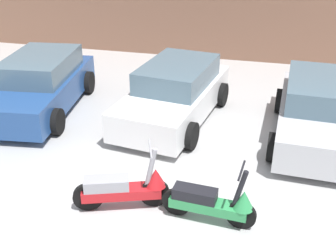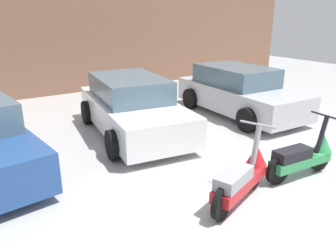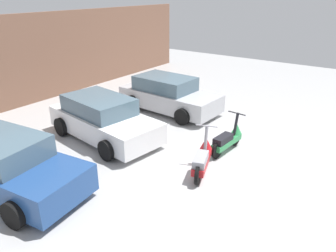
{
  "view_description": "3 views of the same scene",
  "coord_description": "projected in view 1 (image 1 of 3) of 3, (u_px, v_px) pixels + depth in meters",
  "views": [
    {
      "loc": [
        1.59,
        -4.82,
        4.37
      ],
      "look_at": [
        -0.2,
        2.33,
        0.63
      ],
      "focal_mm": 45.0,
      "sensor_mm": 36.0,
      "label": 1
    },
    {
      "loc": [
        -3.73,
        -2.55,
        2.67
      ],
      "look_at": [
        -0.56,
        2.32,
        0.66
      ],
      "focal_mm": 35.0,
      "sensor_mm": 36.0,
      "label": 2
    },
    {
      "loc": [
        -6.91,
        -3.06,
        4.35
      ],
      "look_at": [
        -0.27,
        1.68,
        0.9
      ],
      "focal_mm": 35.0,
      "sensor_mm": 36.0,
      "label": 3
    }
  ],
  "objects": [
    {
      "name": "scooter_front_left",
      "position": [
        126.0,
        187.0,
        6.82
      ],
      "size": [
        1.52,
        0.8,
        1.1
      ],
      "rotation": [
        0.0,
        0.0,
        0.35
      ],
      "color": "black",
      "rests_on": "ground_plane"
    },
    {
      "name": "scooter_front_right",
      "position": [
        213.0,
        202.0,
        6.51
      ],
      "size": [
        1.51,
        0.54,
        1.05
      ],
      "rotation": [
        0.0,
        0.0,
        -0.08
      ],
      "color": "black",
      "rests_on": "ground_plane"
    },
    {
      "name": "car_rear_center",
      "position": [
        175.0,
        93.0,
        9.77
      ],
      "size": [
        2.25,
        4.01,
        1.3
      ],
      "rotation": [
        0.0,
        0.0,
        -1.71
      ],
      "color": "white",
      "rests_on": "ground_plane"
    },
    {
      "name": "car_rear_right",
      "position": [
        319.0,
        111.0,
        8.9
      ],
      "size": [
        1.98,
        3.89,
        1.3
      ],
      "rotation": [
        0.0,
        0.0,
        -1.62
      ],
      "color": "#B7B7BC",
      "rests_on": "ground_plane"
    },
    {
      "name": "ground_plane",
      "position": [
        144.0,
        230.0,
        6.49
      ],
      "size": [
        28.0,
        28.0,
        0.0
      ],
      "primitive_type": "plane",
      "color": "#B2B2B2"
    },
    {
      "name": "wall_back",
      "position": [
        224.0,
        6.0,
        13.33
      ],
      "size": [
        19.6,
        0.12,
        3.48
      ],
      "primitive_type": "cube",
      "color": "#845B47",
      "rests_on": "ground_plane"
    },
    {
      "name": "car_rear_left",
      "position": [
        40.0,
        85.0,
        10.25
      ],
      "size": [
        2.23,
        4.04,
        1.31
      ],
      "rotation": [
        0.0,
        0.0,
        -1.45
      ],
      "color": "navy",
      "rests_on": "ground_plane"
    }
  ]
}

